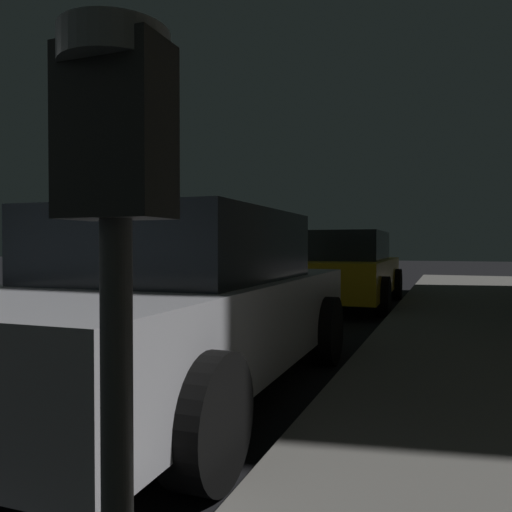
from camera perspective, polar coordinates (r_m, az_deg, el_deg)
parking_meter at (r=0.91m, az=-15.56°, el=3.20°), size 0.19×0.19×1.37m
car_silver at (r=4.02m, az=-8.59°, el=-5.33°), size 2.05×4.37×1.43m
car_yellow_cab at (r=9.94m, az=9.50°, el=-1.37°), size 2.18×4.56×1.43m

